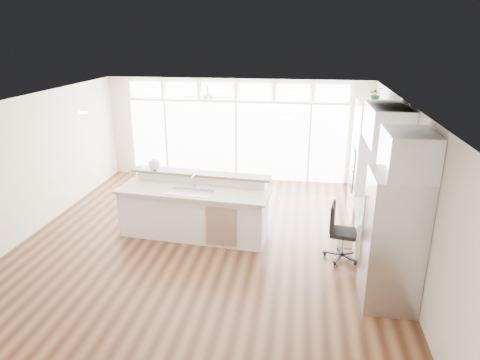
# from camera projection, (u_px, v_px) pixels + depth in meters

# --- Properties ---
(floor) EXTENTS (7.00, 8.00, 0.02)m
(floor) POSITION_uv_depth(u_px,v_px,m) (204.00, 244.00, 8.16)
(floor) COLOR #402313
(floor) RESTS_ON ground
(ceiling) EXTENTS (7.00, 8.00, 0.02)m
(ceiling) POSITION_uv_depth(u_px,v_px,m) (200.00, 102.00, 7.28)
(ceiling) COLOR white
(ceiling) RESTS_ON wall_back
(wall_back) EXTENTS (7.00, 0.04, 2.70)m
(wall_back) POSITION_uv_depth(u_px,v_px,m) (237.00, 130.00, 11.46)
(wall_back) COLOR beige
(wall_back) RESTS_ON floor
(wall_front) EXTENTS (7.00, 0.04, 2.70)m
(wall_front) POSITION_uv_depth(u_px,v_px,m) (103.00, 313.00, 3.98)
(wall_front) COLOR beige
(wall_front) RESTS_ON floor
(wall_left) EXTENTS (0.04, 8.00, 2.70)m
(wall_left) POSITION_uv_depth(u_px,v_px,m) (25.00, 168.00, 8.21)
(wall_left) COLOR beige
(wall_left) RESTS_ON floor
(wall_right) EXTENTS (0.04, 8.00, 2.70)m
(wall_right) POSITION_uv_depth(u_px,v_px,m) (404.00, 187.00, 7.23)
(wall_right) COLOR beige
(wall_right) RESTS_ON floor
(glass_wall) EXTENTS (5.80, 0.06, 2.08)m
(glass_wall) POSITION_uv_depth(u_px,v_px,m) (236.00, 141.00, 11.50)
(glass_wall) COLOR white
(glass_wall) RESTS_ON wall_back
(transom_row) EXTENTS (5.90, 0.06, 0.40)m
(transom_row) POSITION_uv_depth(u_px,v_px,m) (236.00, 91.00, 11.06)
(transom_row) COLOR white
(transom_row) RESTS_ON wall_back
(desk_window) EXTENTS (0.04, 0.85, 0.85)m
(desk_window) POSITION_uv_depth(u_px,v_px,m) (399.00, 170.00, 7.45)
(desk_window) COLOR white
(desk_window) RESTS_ON wall_right
(ceiling_fan) EXTENTS (1.16, 1.16, 0.32)m
(ceiling_fan) POSITION_uv_depth(u_px,v_px,m) (208.00, 93.00, 10.04)
(ceiling_fan) COLOR white
(ceiling_fan) RESTS_ON ceiling
(recessed_lights) EXTENTS (3.40, 3.00, 0.02)m
(recessed_lights) POSITION_uv_depth(u_px,v_px,m) (203.00, 102.00, 7.47)
(recessed_lights) COLOR beige
(recessed_lights) RESTS_ON ceiling
(oven_cabinet) EXTENTS (0.64, 1.20, 2.50)m
(oven_cabinet) POSITION_uv_depth(u_px,v_px,m) (369.00, 162.00, 8.99)
(oven_cabinet) COLOR white
(oven_cabinet) RESTS_ON floor
(desk_nook) EXTENTS (0.72, 1.30, 0.76)m
(desk_nook) POSITION_uv_depth(u_px,v_px,m) (373.00, 230.00, 7.88)
(desk_nook) COLOR white
(desk_nook) RESTS_ON floor
(upper_cabinets) EXTENTS (0.64, 1.30, 0.64)m
(upper_cabinets) POSITION_uv_depth(u_px,v_px,m) (387.00, 125.00, 7.23)
(upper_cabinets) COLOR white
(upper_cabinets) RESTS_ON wall_right
(refrigerator) EXTENTS (0.76, 0.90, 2.00)m
(refrigerator) POSITION_uv_depth(u_px,v_px,m) (392.00, 240.00, 6.14)
(refrigerator) COLOR silver
(refrigerator) RESTS_ON floor
(fridge_cabinet) EXTENTS (0.64, 0.90, 0.60)m
(fridge_cabinet) POSITION_uv_depth(u_px,v_px,m) (409.00, 153.00, 5.70)
(fridge_cabinet) COLOR white
(fridge_cabinet) RESTS_ON wall_right
(framed_photos) EXTENTS (0.06, 0.22, 0.80)m
(framed_photos) POSITION_uv_depth(u_px,v_px,m) (392.00, 168.00, 8.08)
(framed_photos) COLOR black
(framed_photos) RESTS_ON wall_right
(kitchen_island) EXTENTS (3.05, 1.38, 1.18)m
(kitchen_island) POSITION_uv_depth(u_px,v_px,m) (193.00, 209.00, 8.29)
(kitchen_island) COLOR white
(kitchen_island) RESTS_ON floor
(rug) EXTENTS (0.84, 0.61, 0.01)m
(rug) POSITION_uv_depth(u_px,v_px,m) (360.00, 242.00, 8.22)
(rug) COLOR #3A2212
(rug) RESTS_ON floor
(office_chair) EXTENTS (0.60, 0.57, 1.02)m
(office_chair) POSITION_uv_depth(u_px,v_px,m) (344.00, 232.00, 7.48)
(office_chair) COLOR black
(office_chair) RESTS_ON floor
(fishbowl) EXTENTS (0.26, 0.26, 0.23)m
(fishbowl) POSITION_uv_depth(u_px,v_px,m) (154.00, 165.00, 8.64)
(fishbowl) COLOR white
(fishbowl) RESTS_ON kitchen_island
(monitor) EXTENTS (0.12, 0.47, 0.38)m
(monitor) POSITION_uv_depth(u_px,v_px,m) (372.00, 201.00, 7.70)
(monitor) COLOR black
(monitor) RESTS_ON desk_nook
(keyboard) EXTENTS (0.11, 0.28, 0.01)m
(keyboard) POSITION_uv_depth(u_px,v_px,m) (361.00, 210.00, 7.79)
(keyboard) COLOR silver
(keyboard) RESTS_ON desk_nook
(potted_plant) EXTENTS (0.29, 0.32, 0.24)m
(potted_plant) POSITION_uv_depth(u_px,v_px,m) (376.00, 96.00, 8.54)
(potted_plant) COLOR #2A5E28
(potted_plant) RESTS_ON oven_cabinet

